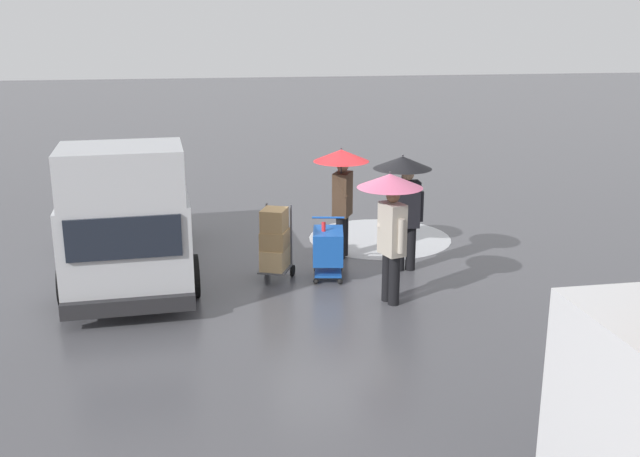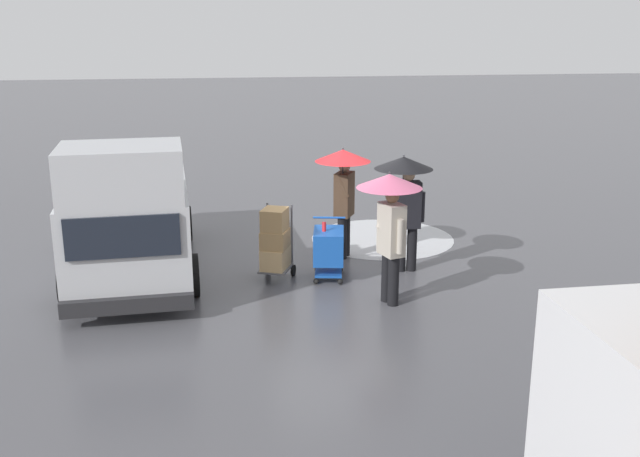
% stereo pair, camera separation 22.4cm
% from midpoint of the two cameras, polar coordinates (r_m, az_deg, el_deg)
% --- Properties ---
extents(ground_plane, '(90.00, 90.00, 0.00)m').
position_cam_midpoint_polar(ground_plane, '(13.63, 1.99, -3.11)').
color(ground_plane, '#4C4C51').
extents(slush_patch_near_cluster, '(2.96, 2.96, 0.01)m').
position_cam_midpoint_polar(slush_patch_near_cluster, '(15.53, 5.25, -0.75)').
color(slush_patch_near_cluster, silver).
rests_on(slush_patch_near_cluster, ground).
extents(slush_patch_under_van, '(1.27, 1.27, 0.01)m').
position_cam_midpoint_polar(slush_patch_under_van, '(15.09, -13.18, -1.62)').
color(slush_patch_under_van, '#ADAFB5').
rests_on(slush_patch_under_van, ground).
extents(cargo_van_parked_right, '(2.43, 5.45, 2.60)m').
position_cam_midpoint_polar(cargo_van_parked_right, '(13.43, -13.97, 1.38)').
color(cargo_van_parked_right, '#B7BABF').
rests_on(cargo_van_parked_right, ground).
extents(shopping_cart_vendor, '(0.68, 0.90, 1.04)m').
position_cam_midpoint_polar(shopping_cart_vendor, '(12.96, 1.16, -1.48)').
color(shopping_cart_vendor, '#1951B2').
rests_on(shopping_cart_vendor, ground).
extents(hand_dolly_boxes, '(0.73, 0.84, 1.32)m').
position_cam_midpoint_polar(hand_dolly_boxes, '(12.84, -2.98, -1.01)').
color(hand_dolly_boxes, '#515156').
rests_on(hand_dolly_boxes, ground).
extents(pedestrian_pink_side, '(1.04, 1.04, 2.15)m').
position_cam_midpoint_polar(pedestrian_pink_side, '(13.83, 2.29, 3.99)').
color(pedestrian_pink_side, black).
rests_on(pedestrian_pink_side, ground).
extents(pedestrian_black_side, '(1.04, 1.04, 2.15)m').
position_cam_midpoint_polar(pedestrian_black_side, '(13.19, 7.09, 3.28)').
color(pedestrian_black_side, black).
rests_on(pedestrian_black_side, ground).
extents(pedestrian_white_side, '(1.04, 1.04, 2.15)m').
position_cam_midpoint_polar(pedestrian_white_side, '(11.66, 5.98, 1.63)').
color(pedestrian_white_side, black).
rests_on(pedestrian_white_side, ground).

